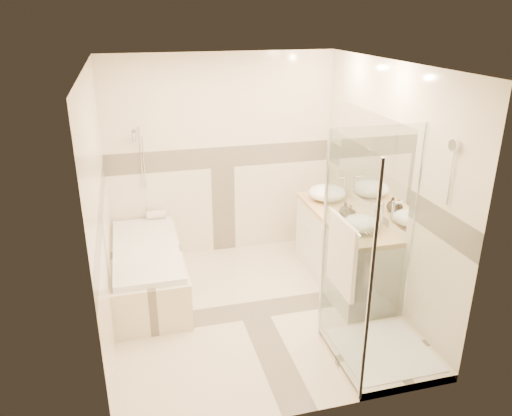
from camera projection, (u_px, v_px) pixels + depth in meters
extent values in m
cube|color=beige|center=(253.00, 310.00, 5.24)|extent=(2.80, 3.00, 0.01)
cube|color=white|center=(252.00, 63.00, 4.32)|extent=(2.80, 3.00, 0.01)
cube|color=beige|center=(222.00, 157.00, 6.13)|extent=(2.80, 0.01, 2.50)
cube|color=beige|center=(307.00, 273.00, 3.43)|extent=(2.80, 0.01, 2.50)
cube|color=beige|center=(100.00, 213.00, 4.45)|extent=(0.01, 3.00, 2.50)
cube|color=beige|center=(385.00, 187.00, 5.11)|extent=(0.01, 3.00, 2.50)
cube|color=white|center=(372.00, 160.00, 5.30)|extent=(0.01, 1.60, 1.00)
cylinder|color=silver|center=(141.00, 156.00, 5.83)|extent=(0.02, 0.02, 0.70)
cube|color=beige|center=(148.00, 272.00, 5.49)|extent=(0.75, 1.70, 0.50)
cube|color=white|center=(146.00, 249.00, 5.39)|extent=(0.69, 1.60, 0.06)
ellipsoid|color=white|center=(146.00, 253.00, 5.41)|extent=(0.56, 1.40, 0.16)
cube|color=white|center=(343.00, 251.00, 5.63)|extent=(0.55, 1.60, 0.80)
cylinder|color=silver|center=(333.00, 258.00, 5.15)|extent=(0.01, 0.24, 0.01)
cylinder|color=silver|center=(307.00, 228.00, 5.86)|extent=(0.01, 0.24, 0.01)
cube|color=#DAB173|center=(345.00, 217.00, 5.47)|extent=(0.57, 1.62, 0.05)
cube|color=beige|center=(383.00, 354.00, 4.51)|extent=(0.90, 0.90, 0.08)
cube|color=white|center=(384.00, 350.00, 4.49)|extent=(0.80, 0.80, 0.01)
cube|color=white|center=(345.00, 262.00, 4.03)|extent=(0.01, 0.90, 2.00)
cube|color=white|center=(370.00, 234.00, 4.54)|extent=(0.90, 0.01, 2.00)
cylinder|color=silver|center=(370.00, 290.00, 3.63)|extent=(0.03, 0.03, 2.00)
cylinder|color=silver|center=(324.00, 239.00, 4.44)|extent=(0.03, 0.03, 2.00)
cylinder|color=silver|center=(414.00, 228.00, 4.65)|extent=(0.03, 0.03, 2.00)
cylinder|color=silver|center=(454.00, 145.00, 3.90)|extent=(0.03, 0.10, 0.10)
cylinder|color=silver|center=(344.00, 221.00, 3.89)|extent=(0.02, 0.60, 0.02)
cube|color=white|center=(342.00, 256.00, 4.00)|extent=(0.04, 0.48, 0.62)
ellipsoid|color=white|center=(327.00, 193.00, 5.86)|extent=(0.44, 0.44, 0.17)
ellipsoid|color=white|center=(361.00, 223.00, 5.05)|extent=(0.38, 0.38, 0.15)
cylinder|color=silver|center=(345.00, 187.00, 5.89)|extent=(0.03, 0.03, 0.27)
cylinder|color=silver|center=(342.00, 178.00, 5.84)|extent=(0.10, 0.02, 0.02)
cylinder|color=silver|center=(382.00, 215.00, 5.08)|extent=(0.03, 0.03, 0.28)
cylinder|color=silver|center=(379.00, 205.00, 5.02)|extent=(0.10, 0.02, 0.02)
imported|color=black|center=(350.00, 213.00, 5.28)|extent=(0.10, 0.10, 0.18)
imported|color=black|center=(345.00, 209.00, 5.40)|extent=(0.16, 0.16, 0.16)
cube|color=white|center=(321.00, 191.00, 6.06)|extent=(0.19, 0.26, 0.07)
cylinder|color=white|center=(156.00, 215.00, 6.08)|extent=(0.23, 0.10, 0.10)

